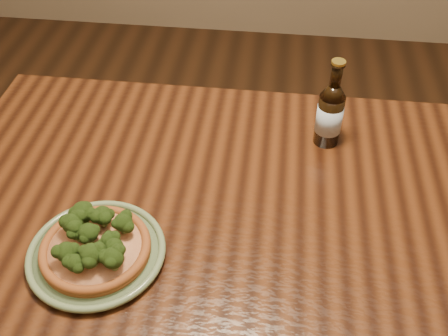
# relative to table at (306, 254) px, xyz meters

# --- Properties ---
(table) EXTENTS (1.60, 0.90, 0.75)m
(table) POSITION_rel_table_xyz_m (0.00, 0.00, 0.00)
(table) COLOR #42200E
(table) RESTS_ON ground
(plate) EXTENTS (0.26, 0.26, 0.02)m
(plate) POSITION_rel_table_xyz_m (-0.40, -0.13, 0.10)
(plate) COLOR #677D56
(plate) RESTS_ON table
(pizza) EXTENTS (0.21, 0.21, 0.07)m
(pizza) POSITION_rel_table_xyz_m (-0.40, -0.13, 0.13)
(pizza) COLOR brown
(pizza) RESTS_ON plate
(beer_bottle) EXTENTS (0.06, 0.06, 0.22)m
(beer_bottle) POSITION_rel_table_xyz_m (0.03, 0.26, 0.17)
(beer_bottle) COLOR black
(beer_bottle) RESTS_ON table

